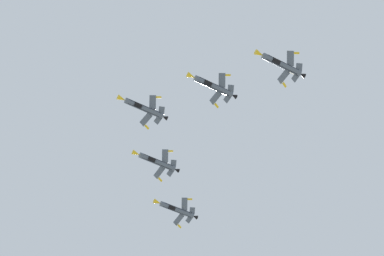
{
  "coord_description": "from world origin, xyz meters",
  "views": [
    {
      "loc": [
        -1.97,
        -5.58,
        1.66
      ],
      "look_at": [
        -36.05,
        109.03,
        149.94
      ],
      "focal_mm": 60.34,
      "sensor_mm": 36.0,
      "label": 1
    }
  ],
  "objects_px": {
    "fighter_jet_lead": "(143,108)",
    "fighter_jet_right_wing": "(156,162)",
    "fighter_jet_right_outer": "(176,209)",
    "fighter_jet_left_wing": "(213,86)",
    "fighter_jet_left_outer": "(281,64)"
  },
  "relations": [
    {
      "from": "fighter_jet_left_wing",
      "to": "fighter_jet_right_outer",
      "type": "height_order",
      "value": "fighter_jet_left_wing"
    },
    {
      "from": "fighter_jet_left_wing",
      "to": "fighter_jet_right_outer",
      "type": "relative_size",
      "value": 1.0
    },
    {
      "from": "fighter_jet_left_outer",
      "to": "fighter_jet_left_wing",
      "type": "bearing_deg",
      "value": 34.9
    },
    {
      "from": "fighter_jet_lead",
      "to": "fighter_jet_left_wing",
      "type": "height_order",
      "value": "fighter_jet_left_wing"
    },
    {
      "from": "fighter_jet_left_outer",
      "to": "fighter_jet_right_outer",
      "type": "bearing_deg",
      "value": -1.75
    },
    {
      "from": "fighter_jet_lead",
      "to": "fighter_jet_left_wing",
      "type": "bearing_deg",
      "value": -139.98
    },
    {
      "from": "fighter_jet_right_outer",
      "to": "fighter_jet_left_wing",
      "type": "bearing_deg",
      "value": 163.92
    },
    {
      "from": "fighter_jet_right_wing",
      "to": "fighter_jet_right_outer",
      "type": "relative_size",
      "value": 1.01
    },
    {
      "from": "fighter_jet_lead",
      "to": "fighter_jet_left_outer",
      "type": "xyz_separation_m",
      "value": [
        41.21,
        -4.95,
        -2.25
      ]
    },
    {
      "from": "fighter_jet_right_wing",
      "to": "fighter_jet_left_outer",
      "type": "distance_m",
      "value": 50.38
    },
    {
      "from": "fighter_jet_lead",
      "to": "fighter_jet_right_wing",
      "type": "distance_m",
      "value": 20.11
    },
    {
      "from": "fighter_jet_lead",
      "to": "fighter_jet_left_outer",
      "type": "distance_m",
      "value": 41.57
    },
    {
      "from": "fighter_jet_right_wing",
      "to": "fighter_jet_right_outer",
      "type": "xyz_separation_m",
      "value": [
        -0.18,
        20.9,
        -0.86
      ]
    },
    {
      "from": "fighter_jet_lead",
      "to": "fighter_jet_right_wing",
      "type": "relative_size",
      "value": 0.99
    },
    {
      "from": "fighter_jet_left_wing",
      "to": "fighter_jet_right_wing",
      "type": "distance_m",
      "value": 32.17
    }
  ]
}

